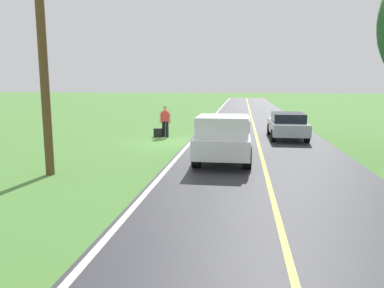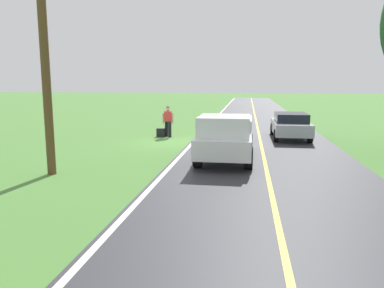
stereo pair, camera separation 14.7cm
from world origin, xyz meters
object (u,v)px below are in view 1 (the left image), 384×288
pickup_truck_passing (224,136)px  hitchhiker_walking (165,120)px  suitcase_carried (158,133)px  sedan_near_oncoming (287,125)px  utility_pole_roadside (43,53)px

pickup_truck_passing → hitchhiker_walking: bearing=-58.8°
suitcase_carried → sedan_near_oncoming: 7.20m
suitcase_carried → pickup_truck_passing: bearing=29.9°
sedan_near_oncoming → utility_pole_roadside: utility_pole_roadside is taller
suitcase_carried → utility_pole_roadside: bearing=-14.7°
suitcase_carried → pickup_truck_passing: (-4.01, 5.82, 0.72)m
suitcase_carried → sedan_near_oncoming: (-7.16, -0.46, 0.51)m
sedan_near_oncoming → utility_pole_roadside: size_ratio=0.56×
suitcase_carried → pickup_truck_passing: 7.11m
pickup_truck_passing → sedan_near_oncoming: 7.04m
hitchhiker_walking → pickup_truck_passing: bearing=121.2°
utility_pole_roadside → hitchhiker_walking: bearing=-102.4°
pickup_truck_passing → utility_pole_roadside: 7.07m
sedan_near_oncoming → pickup_truck_passing: bearing=63.3°
sedan_near_oncoming → suitcase_carried: bearing=3.7°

